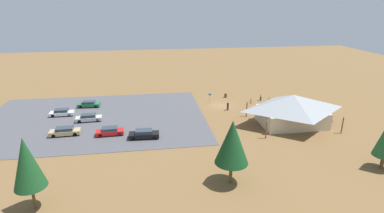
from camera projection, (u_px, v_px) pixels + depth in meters
name	position (u px, v px, depth m)	size (l,w,h in m)	color
ground	(220.00, 106.00, 63.82)	(160.00, 160.00, 0.00)	brown
parking_lot_asphalt	(95.00, 118.00, 56.72)	(40.53, 28.65, 0.05)	#4C4C51
bike_pavilion	(292.00, 108.00, 53.14)	(13.53, 10.19, 5.46)	beige
trash_bin	(226.00, 96.00, 69.02)	(0.60, 0.60, 0.90)	brown
lot_sign	(210.00, 97.00, 64.93)	(0.56, 0.08, 2.20)	#99999E
pine_east	(27.00, 163.00, 30.48)	(3.24, 3.24, 8.18)	brown
pine_midwest	(232.00, 142.00, 35.10)	(3.97, 3.97, 8.02)	brown
bicycle_black_near_sign	(295.00, 106.00, 62.30)	(1.45, 0.95, 0.76)	black
bicycle_orange_trailside	(271.00, 104.00, 63.46)	(1.34, 1.16, 0.79)	black
bicycle_yellow_edge_south	(251.00, 101.00, 65.34)	(0.54, 1.63, 0.82)	black
bicycle_red_near_porch	(279.00, 103.00, 64.45)	(0.48, 1.64, 0.78)	black
bicycle_blue_mid_cluster	(301.00, 105.00, 63.21)	(0.55, 1.77, 0.84)	black
bicycle_teal_yard_front	(265.00, 106.00, 62.64)	(0.48, 1.68, 0.88)	black
bicycle_green_back_row	(271.00, 100.00, 66.07)	(1.25, 1.31, 0.83)	black
car_white_front_row	(62.00, 112.00, 57.82)	(4.34, 1.83, 1.31)	white
car_tan_mid_lot	(65.00, 131.00, 49.38)	(4.85, 1.97, 1.37)	tan
car_black_far_end	(144.00, 134.00, 48.33)	(4.82, 2.06, 1.42)	black
car_red_near_entry	(110.00, 131.00, 49.50)	(4.45, 1.98, 1.32)	red
car_silver_aisle_side	(89.00, 118.00, 55.19)	(4.64, 1.95, 1.34)	#BCBCC1
car_green_end_stall	(89.00, 104.00, 62.56)	(4.49, 2.04, 1.26)	#1E6B3D
visitor_crossing_yard	(261.00, 97.00, 66.74)	(0.39, 0.36, 1.67)	#2D3347
visitor_near_lot	(228.00, 106.00, 60.80)	(0.38, 0.36, 1.75)	#2D3347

